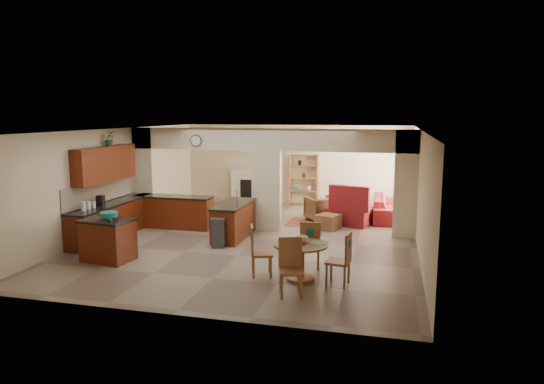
% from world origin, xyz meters
% --- Properties ---
extents(floor, '(10.00, 10.00, 0.00)m').
position_xyz_m(floor, '(0.00, 0.00, 0.00)').
color(floor, '#7A6A54').
rests_on(floor, ground).
extents(ceiling, '(10.00, 10.00, 0.00)m').
position_xyz_m(ceiling, '(0.00, 0.00, 2.80)').
color(ceiling, white).
rests_on(ceiling, wall_back).
extents(wall_back, '(8.00, 0.00, 8.00)m').
position_xyz_m(wall_back, '(0.00, 5.00, 1.40)').
color(wall_back, beige).
rests_on(wall_back, floor).
extents(wall_front, '(8.00, 0.00, 8.00)m').
position_xyz_m(wall_front, '(0.00, -5.00, 1.40)').
color(wall_front, beige).
rests_on(wall_front, floor).
extents(wall_left, '(0.00, 10.00, 10.00)m').
position_xyz_m(wall_left, '(-4.00, 0.00, 1.40)').
color(wall_left, beige).
rests_on(wall_left, floor).
extents(wall_right, '(0.00, 10.00, 10.00)m').
position_xyz_m(wall_right, '(4.00, 0.00, 1.40)').
color(wall_right, beige).
rests_on(wall_right, floor).
extents(partition_left_pier, '(0.60, 0.25, 2.80)m').
position_xyz_m(partition_left_pier, '(-3.70, 1.00, 1.40)').
color(partition_left_pier, beige).
rests_on(partition_left_pier, floor).
extents(partition_center_pier, '(0.80, 0.25, 2.20)m').
position_xyz_m(partition_center_pier, '(0.00, 1.00, 1.10)').
color(partition_center_pier, beige).
rests_on(partition_center_pier, floor).
extents(partition_right_pier, '(0.60, 0.25, 2.80)m').
position_xyz_m(partition_right_pier, '(3.70, 1.00, 1.40)').
color(partition_right_pier, beige).
rests_on(partition_right_pier, floor).
extents(partition_header, '(8.00, 0.25, 0.60)m').
position_xyz_m(partition_header, '(0.00, 1.00, 2.50)').
color(partition_header, beige).
rests_on(partition_header, partition_center_pier).
extents(kitchen_counter, '(2.52, 3.29, 1.48)m').
position_xyz_m(kitchen_counter, '(-3.26, -0.25, 0.46)').
color(kitchen_counter, '#461008').
rests_on(kitchen_counter, floor).
extents(upper_cabinets, '(0.35, 2.40, 0.90)m').
position_xyz_m(upper_cabinets, '(-3.82, -0.80, 1.92)').
color(upper_cabinets, '#461008').
rests_on(upper_cabinets, wall_left).
extents(peninsula, '(0.70, 1.85, 0.91)m').
position_xyz_m(peninsula, '(-0.60, -0.11, 0.46)').
color(peninsula, '#461008').
rests_on(peninsula, floor).
extents(wall_clock, '(0.34, 0.03, 0.34)m').
position_xyz_m(wall_clock, '(-2.00, 0.85, 2.45)').
color(wall_clock, '#4E371A').
rests_on(wall_clock, partition_header).
extents(rug, '(1.60, 1.30, 0.01)m').
position_xyz_m(rug, '(1.20, 2.10, 0.01)').
color(rug, brown).
rests_on(rug, floor).
extents(fireplace, '(1.60, 0.35, 1.20)m').
position_xyz_m(fireplace, '(-1.60, 4.83, 0.61)').
color(fireplace, beige).
rests_on(fireplace, floor).
extents(shelving_unit, '(1.00, 0.32, 1.80)m').
position_xyz_m(shelving_unit, '(0.35, 4.82, 0.90)').
color(shelving_unit, brown).
rests_on(shelving_unit, floor).
extents(window_a, '(0.02, 0.90, 1.90)m').
position_xyz_m(window_a, '(3.97, 2.30, 1.20)').
color(window_a, white).
rests_on(window_a, wall_right).
extents(window_b, '(0.02, 0.90, 1.90)m').
position_xyz_m(window_b, '(3.97, 4.00, 1.20)').
color(window_b, white).
rests_on(window_b, wall_right).
extents(glazed_door, '(0.02, 0.70, 2.10)m').
position_xyz_m(glazed_door, '(3.97, 3.15, 1.05)').
color(glazed_door, white).
rests_on(glazed_door, wall_right).
extents(drape_a_left, '(0.10, 0.28, 2.30)m').
position_xyz_m(drape_a_left, '(3.93, 1.70, 1.20)').
color(drape_a_left, '#401E19').
rests_on(drape_a_left, wall_right).
extents(drape_a_right, '(0.10, 0.28, 2.30)m').
position_xyz_m(drape_a_right, '(3.93, 2.90, 1.20)').
color(drape_a_right, '#401E19').
rests_on(drape_a_right, wall_right).
extents(drape_b_left, '(0.10, 0.28, 2.30)m').
position_xyz_m(drape_b_left, '(3.93, 3.40, 1.20)').
color(drape_b_left, '#401E19').
rests_on(drape_b_left, wall_right).
extents(drape_b_right, '(0.10, 0.28, 2.30)m').
position_xyz_m(drape_b_right, '(3.93, 4.60, 1.20)').
color(drape_b_right, '#401E19').
rests_on(drape_b_right, wall_right).
extents(ceiling_fan, '(1.00, 1.00, 0.10)m').
position_xyz_m(ceiling_fan, '(1.50, 3.00, 2.56)').
color(ceiling_fan, white).
rests_on(ceiling_fan, ceiling).
extents(kitchen_island, '(1.16, 0.89, 0.93)m').
position_xyz_m(kitchen_island, '(-2.64, -2.65, 0.47)').
color(kitchen_island, '#461008').
rests_on(kitchen_island, floor).
extents(teal_bowl, '(0.37, 0.37, 0.17)m').
position_xyz_m(teal_bowl, '(-2.57, -2.69, 1.01)').
color(teal_bowl, '#127F77').
rests_on(teal_bowl, kitchen_island).
extents(trash_can, '(0.38, 0.35, 0.66)m').
position_xyz_m(trash_can, '(-0.68, -1.06, 0.33)').
color(trash_can, '#313133').
rests_on(trash_can, floor).
extents(dining_table, '(1.06, 1.06, 0.72)m').
position_xyz_m(dining_table, '(1.69, -2.87, 0.49)').
color(dining_table, brown).
rests_on(dining_table, floor).
extents(fruit_bowl, '(0.27, 0.27, 0.14)m').
position_xyz_m(fruit_bowl, '(1.67, -2.79, 0.80)').
color(fruit_bowl, '#7DC229').
rests_on(fruit_bowl, dining_table).
extents(sofa, '(2.41, 0.99, 0.70)m').
position_xyz_m(sofa, '(3.30, 3.21, 0.35)').
color(sofa, maroon).
rests_on(sofa, floor).
extents(chaise, '(1.40, 1.26, 0.47)m').
position_xyz_m(chaise, '(2.19, 2.22, 0.24)').
color(chaise, maroon).
rests_on(chaise, floor).
extents(armchair, '(1.12, 1.12, 0.74)m').
position_xyz_m(armchair, '(1.30, 2.46, 0.37)').
color(armchair, maroon).
rests_on(armchair, floor).
extents(ottoman, '(0.74, 0.74, 0.41)m').
position_xyz_m(ottoman, '(1.66, 1.43, 0.21)').
color(ottoman, maroon).
rests_on(ottoman, floor).
extents(plant, '(0.40, 0.37, 0.36)m').
position_xyz_m(plant, '(-3.82, -0.55, 2.55)').
color(plant, '#1E4813').
rests_on(plant, upper_cabinets).
extents(chair_north, '(0.47, 0.47, 1.02)m').
position_xyz_m(chair_north, '(1.76, -2.19, 0.55)').
color(chair_north, brown).
rests_on(chair_north, floor).
extents(chair_east, '(0.47, 0.47, 1.02)m').
position_xyz_m(chair_east, '(2.51, -2.99, 0.55)').
color(chair_east, brown).
rests_on(chair_east, floor).
extents(chair_south, '(0.52, 0.52, 1.02)m').
position_xyz_m(chair_south, '(1.65, -3.65, 0.55)').
color(chair_south, brown).
rests_on(chair_south, floor).
extents(chair_west, '(0.53, 0.53, 1.02)m').
position_xyz_m(chair_west, '(0.81, -2.85, 0.55)').
color(chair_west, brown).
rests_on(chair_west, floor).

